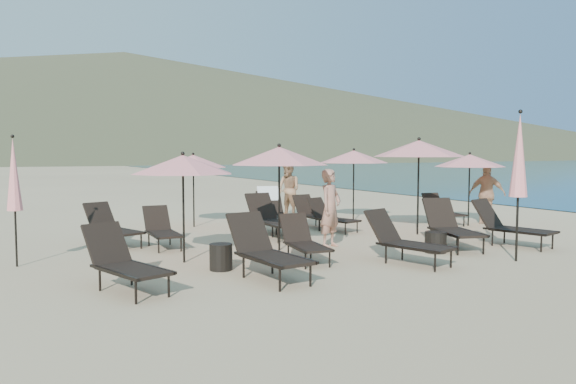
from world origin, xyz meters
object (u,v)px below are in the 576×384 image
lounger_9 (274,211)px  side_table_1 (436,242)px  lounger_7 (162,229)px  lounger_3 (406,239)px  lounger_8 (272,218)px  lounger_2 (304,240)px  umbrella_open_4 (354,157)px  beachgoer_a (330,208)px  umbrella_closed_0 (519,156)px  umbrella_open_0 (183,165)px  umbrella_open_3 (193,161)px  umbrella_open_5 (470,161)px  lounger_11 (442,210)px  lounger_10 (313,213)px  side_table_0 (221,257)px  umbrella_open_1 (279,156)px  lounger_6 (112,226)px  umbrella_closed_1 (14,175)px  beachgoer_b (289,189)px  lounger_12 (331,216)px  lounger_1 (267,250)px  lounger_5 (510,225)px  lounger_0 (124,261)px  beachgoer_c (487,194)px  lounger_4 (451,226)px

lounger_9 → side_table_1: bearing=-57.7°
lounger_9 → lounger_7: bearing=-151.0°
lounger_3 → lounger_8: (-0.76, 4.03, 0.03)m
lounger_2 → lounger_3: lounger_3 is taller
lounger_7 → umbrella_open_4: 6.60m
umbrella_open_4 → side_table_1: size_ratio=4.95×
lounger_2 → lounger_8: lounger_8 is taller
lounger_9 → beachgoer_a: (0.01, -2.69, 0.31)m
lounger_7 → umbrella_closed_0: 7.43m
umbrella_open_0 → umbrella_open_3: umbrella_open_0 is taller
side_table_1 → lounger_9: bearing=109.8°
umbrella_open_4 → lounger_8: bearing=-156.3°
lounger_7 → umbrella_open_5: (8.54, -0.62, 1.42)m
lounger_11 → umbrella_closed_0: 5.73m
lounger_10 → umbrella_closed_0: (0.96, -5.90, 1.59)m
lounger_7 → lounger_11: bearing=2.7°
lounger_3 → side_table_0: 3.42m
lounger_10 → umbrella_open_4: umbrella_open_4 is taller
lounger_7 → umbrella_open_4: bearing=17.1°
lounger_2 → umbrella_open_1: (0.13, 1.27, 1.59)m
lounger_2 → umbrella_open_5: size_ratio=0.75×
lounger_6 → lounger_7: (0.93, -0.66, -0.03)m
umbrella_closed_1 → beachgoer_b: bearing=29.5°
lounger_8 → lounger_12: (1.87, 0.23, -0.09)m
side_table_0 → beachgoer_a: beachgoer_a is taller
umbrella_closed_1 → lounger_1: bearing=-40.3°
lounger_5 → umbrella_open_4: umbrella_open_4 is taller
umbrella_open_5 → side_table_1: 4.92m
lounger_0 → side_table_1: size_ratio=4.05×
lounger_7 → umbrella_open_0: umbrella_open_0 is taller
lounger_7 → umbrella_closed_1: umbrella_closed_1 is taller
lounger_1 → lounger_9: size_ratio=0.95×
lounger_2 → side_table_0: lounger_2 is taller
umbrella_open_3 → umbrella_closed_0: size_ratio=0.72×
lounger_0 → side_table_0: size_ratio=3.83×
umbrella_open_0 → beachgoer_c: size_ratio=1.21×
lounger_5 → side_table_1: (-2.03, 0.15, -0.25)m
lounger_4 → umbrella_closed_0: (0.01, -1.68, 1.51)m
umbrella_open_4 → lounger_11: bearing=-38.7°
side_table_0 → lounger_0: bearing=-159.1°
lounger_12 → beachgoer_b: bearing=65.7°
beachgoer_b → umbrella_closed_1: bearing=-76.9°
lounger_2 → umbrella_open_1: umbrella_open_1 is taller
beachgoer_b → lounger_0: bearing=-59.2°
lounger_0 → beachgoer_c: beachgoer_c is taller
lounger_8 → lounger_10: lounger_8 is taller
lounger_8 → lounger_6: bearing=169.7°
lounger_1 → umbrella_open_3: 6.85m
lounger_4 → beachgoer_c: bearing=50.7°
lounger_8 → side_table_1: (2.05, -3.45, -0.27)m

